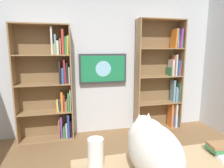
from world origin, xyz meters
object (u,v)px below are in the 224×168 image
bookshelf_left (163,77)px  desk_book_stack (221,148)px  bookshelf_right (51,85)px  paper_towel_roll (96,154)px  cat (152,147)px  wall_mounted_tv (103,69)px

bookshelf_left → desk_book_stack: 2.40m
bookshelf_right → paper_towel_roll: bookshelf_right is taller
paper_towel_roll → desk_book_stack: bearing=179.0°
bookshelf_right → cat: bearing=108.6°
wall_mounted_tv → cat: bearing=86.9°
desk_book_stack → paper_towel_roll: bearing=-1.0°
bookshelf_right → cat: (-0.80, 2.39, -0.03)m
bookshelf_left → cat: size_ratio=3.19×
bookshelf_left → paper_towel_roll: 2.84m
paper_towel_roll → bookshelf_left: bearing=-126.8°
bookshelf_right → cat: 2.52m
wall_mounted_tv → paper_towel_roll: size_ratio=4.05×
cat → paper_towel_roll: bearing=-19.4°
bookshelf_left → paper_towel_roll: size_ratio=9.83×
wall_mounted_tv → desk_book_stack: (-0.52, 2.36, -0.43)m
bookshelf_left → desk_book_stack: size_ratio=10.23×
cat → paper_towel_roll: cat is taller
bookshelf_right → desk_book_stack: 2.71m
cat → paper_towel_roll: 0.39m
bookshelf_left → bookshelf_right: 2.15m
cat → paper_towel_roll: size_ratio=3.08×
wall_mounted_tv → cat: wall_mounted_tv is taller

